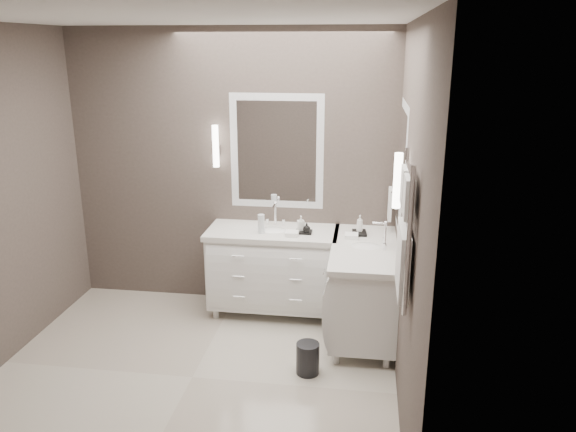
# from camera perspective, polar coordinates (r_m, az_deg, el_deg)

# --- Properties ---
(floor) EXTENTS (3.20, 3.00, 0.01)m
(floor) POSITION_cam_1_polar(r_m,az_deg,el_deg) (4.70, -9.69, -15.89)
(floor) COLOR beige
(floor) RESTS_ON ground
(ceiling) EXTENTS (3.20, 3.00, 0.01)m
(ceiling) POSITION_cam_1_polar(r_m,az_deg,el_deg) (3.96, -11.74, 19.26)
(ceiling) COLOR white
(ceiling) RESTS_ON wall_back
(wall_back) EXTENTS (3.20, 0.01, 2.70)m
(wall_back) POSITION_cam_1_polar(r_m,az_deg,el_deg) (5.53, -5.75, 4.62)
(wall_back) COLOR #4A403B
(wall_back) RESTS_ON floor
(wall_front) EXTENTS (3.20, 0.01, 2.70)m
(wall_front) POSITION_cam_1_polar(r_m,az_deg,el_deg) (2.84, -20.22, -8.62)
(wall_front) COLOR #4A403B
(wall_front) RESTS_ON floor
(wall_right) EXTENTS (0.01, 3.00, 2.70)m
(wall_right) POSITION_cam_1_polar(r_m,az_deg,el_deg) (3.93, 12.17, -0.80)
(wall_right) COLOR #4A403B
(wall_right) RESTS_ON floor
(vanity_back) EXTENTS (1.24, 0.59, 0.97)m
(vanity_back) POSITION_cam_1_polar(r_m,az_deg,el_deg) (5.43, -1.53, -5.08)
(vanity_back) COLOR white
(vanity_back) RESTS_ON floor
(vanity_right) EXTENTS (0.59, 1.24, 0.97)m
(vanity_right) POSITION_cam_1_polar(r_m,az_deg,el_deg) (5.07, 7.73, -6.92)
(vanity_right) COLOR white
(vanity_right) RESTS_ON floor
(mirror_back) EXTENTS (0.90, 0.02, 1.10)m
(mirror_back) POSITION_cam_1_polar(r_m,az_deg,el_deg) (5.38, -1.16, 6.54)
(mirror_back) COLOR white
(mirror_back) RESTS_ON wall_back
(mirror_right) EXTENTS (0.02, 0.90, 1.10)m
(mirror_right) POSITION_cam_1_polar(r_m,az_deg,el_deg) (4.65, 11.48, 4.54)
(mirror_right) COLOR white
(mirror_right) RESTS_ON wall_right
(sconce_back) EXTENTS (0.06, 0.06, 0.40)m
(sconce_back) POSITION_cam_1_polar(r_m,az_deg,el_deg) (5.44, -7.36, 6.97)
(sconce_back) COLOR white
(sconce_back) RESTS_ON wall_back
(sconce_right) EXTENTS (0.06, 0.06, 0.40)m
(sconce_right) POSITION_cam_1_polar(r_m,az_deg,el_deg) (4.07, 11.06, 3.43)
(sconce_right) COLOR white
(sconce_right) RESTS_ON wall_right
(towel_bar_corner) EXTENTS (0.03, 0.22, 0.30)m
(towel_bar_corner) POSITION_cam_1_polar(r_m,az_deg,el_deg) (5.30, 10.32, 1.27)
(towel_bar_corner) COLOR white
(towel_bar_corner) RESTS_ON wall_right
(towel_ladder) EXTENTS (0.06, 0.58, 0.90)m
(towel_ladder) POSITION_cam_1_polar(r_m,az_deg,el_deg) (3.54, 11.75, -2.07)
(towel_ladder) COLOR white
(towel_ladder) RESTS_ON wall_right
(waste_bin) EXTENTS (0.25, 0.25, 0.26)m
(waste_bin) POSITION_cam_1_polar(r_m,az_deg,el_deg) (4.62, 2.02, -14.25)
(waste_bin) COLOR black
(waste_bin) RESTS_ON floor
(amenity_tray_back) EXTENTS (0.15, 0.11, 0.02)m
(amenity_tray_back) POSITION_cam_1_polar(r_m,az_deg,el_deg) (5.22, 1.61, -1.63)
(amenity_tray_back) COLOR black
(amenity_tray_back) RESTS_ON vanity_back
(amenity_tray_right) EXTENTS (0.14, 0.18, 0.03)m
(amenity_tray_right) POSITION_cam_1_polar(r_m,az_deg,el_deg) (5.23, 7.26, -1.71)
(amenity_tray_right) COLOR black
(amenity_tray_right) RESTS_ON vanity_right
(water_bottle) EXTENTS (0.06, 0.06, 0.18)m
(water_bottle) POSITION_cam_1_polar(r_m,az_deg,el_deg) (5.19, -2.73, -0.81)
(water_bottle) COLOR silver
(water_bottle) RESTS_ON vanity_back
(soap_bottle_a) EXTENTS (0.08, 0.08, 0.14)m
(soap_bottle_a) POSITION_cam_1_polar(r_m,az_deg,el_deg) (5.21, 1.32, -0.71)
(soap_bottle_a) COLOR white
(soap_bottle_a) RESTS_ON amenity_tray_back
(soap_bottle_b) EXTENTS (0.08, 0.08, 0.09)m
(soap_bottle_b) POSITION_cam_1_polar(r_m,az_deg,el_deg) (5.17, 1.91, -1.17)
(soap_bottle_b) COLOR black
(soap_bottle_b) RESTS_ON amenity_tray_back
(soap_bottle_c) EXTENTS (0.07, 0.07, 0.16)m
(soap_bottle_c) POSITION_cam_1_polar(r_m,az_deg,el_deg) (5.20, 7.30, -0.76)
(soap_bottle_c) COLOR white
(soap_bottle_c) RESTS_ON amenity_tray_right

